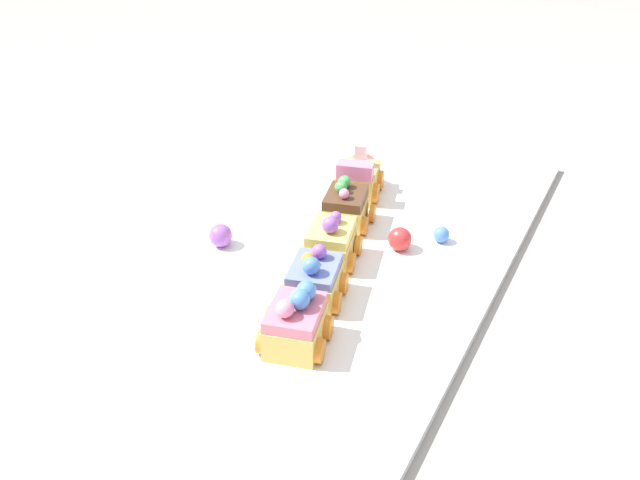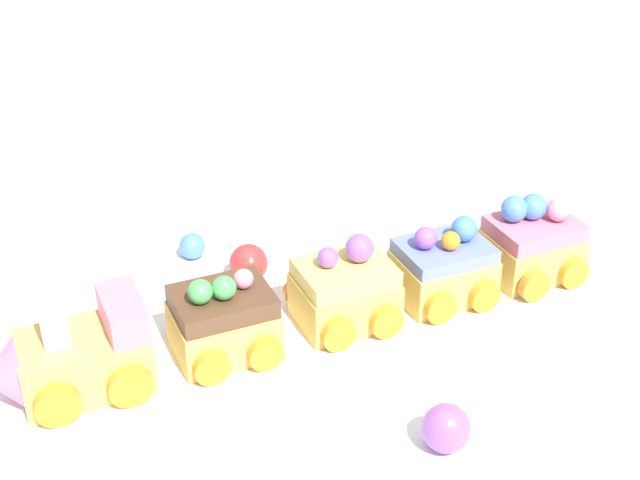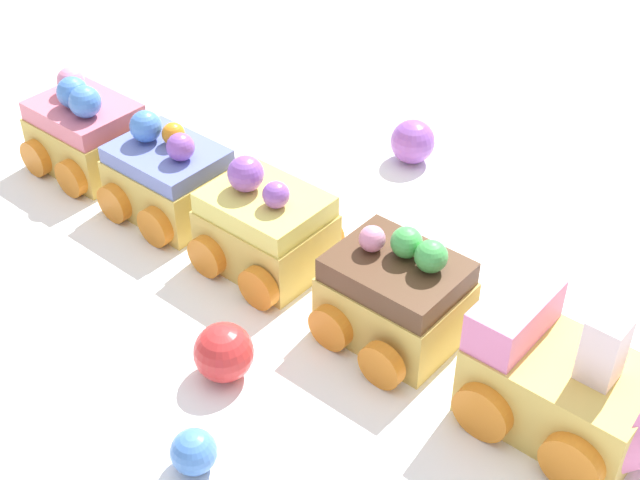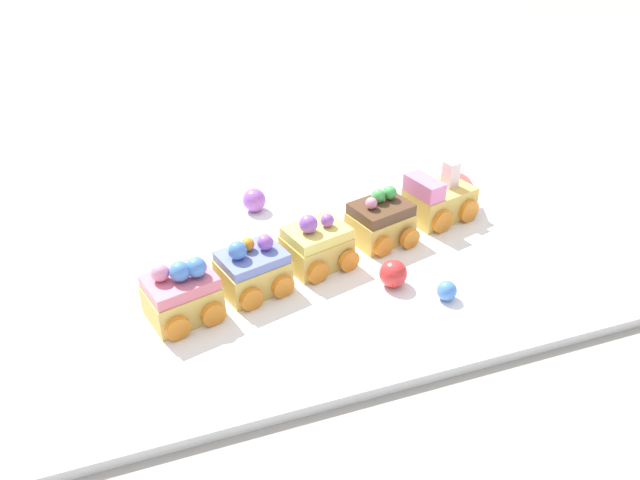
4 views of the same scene
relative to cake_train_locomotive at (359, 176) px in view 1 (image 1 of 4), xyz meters
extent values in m
plane|color=gray|center=(-0.16, -0.06, -0.04)|extent=(10.00, 10.00, 0.00)
cube|color=white|center=(-0.16, -0.06, -0.03)|extent=(0.84, 0.41, 0.01)
cube|color=#E0BC56|center=(-0.01, 0.00, 0.00)|extent=(0.10, 0.08, 0.04)
cube|color=pink|center=(-0.04, -0.01, 0.03)|extent=(0.04, 0.06, 0.02)
cone|color=pink|center=(0.04, 0.01, 0.00)|extent=(0.04, 0.06, 0.05)
cube|color=white|center=(0.01, 0.00, 0.02)|extent=(0.02, 0.02, 0.02)
cube|color=white|center=(0.01, 0.00, 0.04)|extent=(0.02, 0.02, 0.02)
cylinder|color=orange|center=(0.02, -0.03, -0.01)|extent=(0.03, 0.01, 0.03)
cylinder|color=orange|center=(0.01, 0.03, -0.01)|extent=(0.03, 0.01, 0.03)
cylinder|color=orange|center=(-0.02, -0.04, -0.01)|extent=(0.03, 0.01, 0.03)
cylinder|color=orange|center=(-0.04, 0.02, -0.01)|extent=(0.03, 0.01, 0.03)
cube|color=#E0BC56|center=(-0.10, -0.03, -0.01)|extent=(0.08, 0.07, 0.04)
cube|color=brown|center=(-0.10, -0.03, 0.02)|extent=(0.08, 0.07, 0.01)
sphere|color=pink|center=(-0.12, -0.03, 0.03)|extent=(0.02, 0.02, 0.01)
sphere|color=#4CBC56|center=(-0.11, -0.02, 0.03)|extent=(0.02, 0.02, 0.02)
sphere|color=#4CBC56|center=(-0.09, -0.02, 0.03)|extent=(0.02, 0.02, 0.02)
cylinder|color=orange|center=(-0.08, -0.05, -0.01)|extent=(0.03, 0.01, 0.03)
cylinder|color=orange|center=(-0.09, 0.01, -0.01)|extent=(0.03, 0.01, 0.03)
cylinder|color=orange|center=(-0.11, -0.06, -0.01)|extent=(0.03, 0.01, 0.03)
cylinder|color=orange|center=(-0.13, 0.00, -0.01)|extent=(0.03, 0.01, 0.03)
cube|color=#E0BC56|center=(-0.20, -0.05, -0.01)|extent=(0.08, 0.07, 0.04)
cube|color=#EFE066|center=(-0.20, -0.05, 0.02)|extent=(0.08, 0.07, 0.01)
sphere|color=#9956C6|center=(-0.21, -0.06, 0.03)|extent=(0.03, 0.03, 0.02)
sphere|color=#9956C6|center=(-0.18, -0.05, 0.03)|extent=(0.02, 0.02, 0.02)
cylinder|color=orange|center=(-0.17, -0.08, -0.01)|extent=(0.03, 0.01, 0.03)
cylinder|color=orange|center=(-0.19, -0.02, -0.01)|extent=(0.03, 0.01, 0.03)
cylinder|color=orange|center=(-0.21, -0.09, -0.01)|extent=(0.03, 0.01, 0.03)
cylinder|color=orange|center=(-0.22, -0.03, -0.01)|extent=(0.03, 0.01, 0.03)
cube|color=#E0BC56|center=(-0.28, -0.07, -0.01)|extent=(0.08, 0.07, 0.04)
cube|color=#6B7AC6|center=(-0.28, -0.07, 0.02)|extent=(0.08, 0.07, 0.01)
sphere|color=#4C84E0|center=(-0.29, -0.08, 0.03)|extent=(0.03, 0.03, 0.02)
sphere|color=orange|center=(-0.28, -0.07, 0.03)|extent=(0.02, 0.02, 0.01)
sphere|color=#9956C6|center=(-0.26, -0.07, 0.03)|extent=(0.02, 0.02, 0.02)
cylinder|color=orange|center=(-0.25, -0.10, -0.01)|extent=(0.03, 0.01, 0.03)
cylinder|color=orange|center=(-0.27, -0.04, -0.01)|extent=(0.03, 0.01, 0.03)
cylinder|color=orange|center=(-0.29, -0.11, -0.01)|extent=(0.03, 0.01, 0.03)
cylinder|color=orange|center=(-0.31, -0.05, -0.01)|extent=(0.03, 0.01, 0.03)
cube|color=#E0BC56|center=(-0.36, -0.10, -0.01)|extent=(0.08, 0.07, 0.04)
cube|color=#E57084|center=(-0.36, -0.10, 0.02)|extent=(0.08, 0.07, 0.01)
sphere|color=pink|center=(-0.38, -0.10, 0.03)|extent=(0.02, 0.02, 0.02)
sphere|color=#4C84E0|center=(-0.36, -0.10, 0.03)|extent=(0.03, 0.03, 0.02)
sphere|color=#4C84E0|center=(-0.34, -0.10, 0.03)|extent=(0.03, 0.03, 0.02)
cylinder|color=orange|center=(-0.33, -0.12, -0.01)|extent=(0.03, 0.01, 0.03)
cylinder|color=orange|center=(-0.35, -0.06, -0.01)|extent=(0.03, 0.01, 0.03)
cylinder|color=orange|center=(-0.37, -0.13, -0.01)|extent=(0.03, 0.01, 0.03)
cylinder|color=orange|center=(-0.39, -0.07, -0.01)|extent=(0.03, 0.01, 0.03)
sphere|color=red|center=(-0.13, -0.12, -0.01)|extent=(0.03, 0.03, 0.03)
sphere|color=#4C84E0|center=(-0.08, -0.16, -0.01)|extent=(0.02, 0.02, 0.02)
sphere|color=#9956C6|center=(-0.23, 0.09, -0.01)|extent=(0.03, 0.03, 0.03)
camera|label=1|loc=(-0.80, -0.37, 0.42)|focal=35.00mm
camera|label=2|loc=(-0.09, 0.50, 0.37)|focal=50.00mm
camera|label=3|loc=(0.17, -0.27, 0.32)|focal=50.00mm
camera|label=4|loc=(-0.39, -0.63, 0.40)|focal=35.00mm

